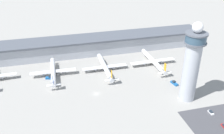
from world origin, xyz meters
TOP-DOWN VIEW (x-y plane):
  - ground_plane at (0.00, 0.00)m, footprint 1000.00×1000.00m
  - terminal_building at (0.00, 70.00)m, footprint 236.23×25.00m
  - control_tower at (58.30, -20.78)m, footprint 13.73×13.73m
  - airplane_gate_bravo at (-27.56, 32.53)m, footprint 35.46×43.63m
  - airplane_gate_charlie at (13.62, 30.80)m, footprint 36.41×45.44m
  - airplane_gate_delta at (55.66, 30.49)m, footprint 39.37×44.74m
  - service_truck_catering at (59.05, -1.99)m, footprint 3.74×7.11m
  - service_truck_fuel at (-30.67, 29.22)m, footprint 6.38×3.86m
  - car_white_wagon at (65.11, -52.49)m, footprint 2.00×4.58m
  - car_maroon_suv at (65.13, -39.28)m, footprint 1.92×4.66m

SIDE VIEW (x-z plane):
  - ground_plane at x=0.00m, z-range 0.00..0.00m
  - car_white_wagon at x=65.11m, z-range -0.16..1.27m
  - car_maroon_suv at x=65.13m, z-range -0.17..1.39m
  - service_truck_catering at x=59.05m, z-range -0.38..2.05m
  - service_truck_fuel at x=-30.67m, z-range -0.42..2.34m
  - airplane_gate_charlie at x=13.62m, z-range -2.07..9.65m
  - airplane_gate_delta at x=55.66m, z-range -2.07..10.01m
  - airplane_gate_bravo at x=-27.56m, z-range -1.57..10.13m
  - terminal_building at x=0.00m, z-range 0.10..15.28m
  - control_tower at x=58.30m, z-range -0.29..53.44m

